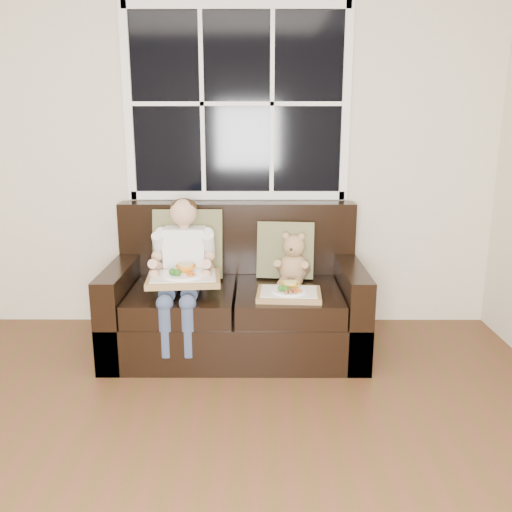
{
  "coord_description": "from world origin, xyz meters",
  "views": [
    {
      "loc": [
        0.48,
        -1.54,
        1.54
      ],
      "look_at": [
        0.47,
        1.85,
        0.69
      ],
      "focal_mm": 38.0,
      "sensor_mm": 36.0,
      "label": 1
    }
  ],
  "objects_px": {
    "teddy_bear": "(294,262)",
    "tray_left": "(184,277)",
    "loveseat": "(236,303)",
    "child": "(183,259)",
    "tray_right": "(289,293)"
  },
  "relations": [
    {
      "from": "teddy_bear",
      "to": "tray_left",
      "type": "bearing_deg",
      "value": -142.73
    },
    {
      "from": "child",
      "to": "tray_right",
      "type": "distance_m",
      "value": 0.73
    },
    {
      "from": "loveseat",
      "to": "teddy_bear",
      "type": "xyz_separation_m",
      "value": [
        0.39,
        0.03,
        0.28
      ]
    },
    {
      "from": "loveseat",
      "to": "tray_right",
      "type": "distance_m",
      "value": 0.48
    },
    {
      "from": "child",
      "to": "loveseat",
      "type": "bearing_deg",
      "value": 19.52
    },
    {
      "from": "teddy_bear",
      "to": "tray_right",
      "type": "relative_size",
      "value": 0.86
    },
    {
      "from": "loveseat",
      "to": "tray_left",
      "type": "bearing_deg",
      "value": -138.5
    },
    {
      "from": "teddy_bear",
      "to": "child",
      "type": "bearing_deg",
      "value": -154.78
    },
    {
      "from": "loveseat",
      "to": "child",
      "type": "distance_m",
      "value": 0.5
    },
    {
      "from": "teddy_bear",
      "to": "tray_left",
      "type": "height_order",
      "value": "teddy_bear"
    },
    {
      "from": "loveseat",
      "to": "tray_left",
      "type": "relative_size",
      "value": 3.51
    },
    {
      "from": "teddy_bear",
      "to": "tray_left",
      "type": "distance_m",
      "value": 0.78
    },
    {
      "from": "loveseat",
      "to": "tray_left",
      "type": "height_order",
      "value": "loveseat"
    },
    {
      "from": "teddy_bear",
      "to": "tray_right",
      "type": "distance_m",
      "value": 0.35
    },
    {
      "from": "loveseat",
      "to": "teddy_bear",
      "type": "distance_m",
      "value": 0.49
    }
  ]
}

